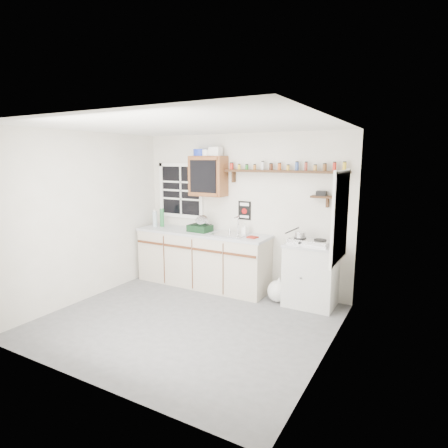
% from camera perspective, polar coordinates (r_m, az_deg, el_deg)
% --- Properties ---
extents(room, '(3.64, 3.24, 2.54)m').
position_cam_1_polar(room, '(4.73, -5.87, -0.58)').
color(room, '#565659').
rests_on(room, ground).
extents(main_cabinet, '(2.31, 0.63, 0.92)m').
position_cam_1_polar(main_cabinet, '(6.28, -3.32, -5.27)').
color(main_cabinet, '#BFB49E').
rests_on(main_cabinet, floor).
extents(right_cabinet, '(0.73, 0.57, 0.91)m').
position_cam_1_polar(right_cabinet, '(5.58, 13.09, -7.56)').
color(right_cabinet, silver).
rests_on(right_cabinet, floor).
extents(sink, '(0.52, 0.44, 0.29)m').
position_cam_1_polar(sink, '(5.91, 1.06, -1.54)').
color(sink, silver).
rests_on(sink, main_cabinet).
extents(upper_cabinet, '(0.60, 0.32, 0.65)m').
position_cam_1_polar(upper_cabinet, '(6.17, -2.45, 7.31)').
color(upper_cabinet, '#5E2C17').
rests_on(upper_cabinet, wall_back).
extents(upper_cabinet_clutter, '(0.49, 0.24, 0.14)m').
position_cam_1_polar(upper_cabinet_clutter, '(6.18, -2.74, 10.88)').
color(upper_cabinet_clutter, '#1A30AB').
rests_on(upper_cabinet_clutter, upper_cabinet).
extents(spice_shelf, '(1.91, 0.18, 0.34)m').
position_cam_1_polar(spice_shelf, '(5.67, 9.15, 8.02)').
color(spice_shelf, black).
rests_on(spice_shelf, wall_back).
extents(secondary_shelf, '(0.45, 0.16, 0.24)m').
position_cam_1_polar(secondary_shelf, '(5.52, 15.20, 4.06)').
color(secondary_shelf, black).
rests_on(secondary_shelf, wall_back).
extents(warning_sign, '(0.22, 0.02, 0.30)m').
position_cam_1_polar(warning_sign, '(6.06, 3.15, 2.08)').
color(warning_sign, black).
rests_on(warning_sign, wall_back).
extents(window_back, '(0.93, 0.03, 0.98)m').
position_cam_1_polar(window_back, '(6.66, -6.58, 5.09)').
color(window_back, black).
rests_on(window_back, wall_back).
extents(window_right, '(0.03, 0.78, 1.08)m').
position_cam_1_polar(window_right, '(4.50, 17.38, 1.04)').
color(window_right, black).
rests_on(window_right, wall_back).
extents(water_bottles, '(0.18, 0.15, 0.35)m').
position_cam_1_polar(water_bottles, '(6.69, -9.96, 0.90)').
color(water_bottles, '#ACC2CA').
rests_on(water_bottles, main_cabinet).
extents(dish_rack, '(0.38, 0.30, 0.27)m').
position_cam_1_polar(dish_rack, '(6.16, -3.58, -0.36)').
color(dish_rack, black).
rests_on(dish_rack, main_cabinet).
extents(soap_bottle, '(0.10, 0.10, 0.18)m').
position_cam_1_polar(soap_bottle, '(5.91, 3.21, -0.77)').
color(soap_bottle, white).
rests_on(soap_bottle, main_cabinet).
extents(rag, '(0.17, 0.15, 0.02)m').
position_cam_1_polar(rag, '(5.70, 4.37, -2.02)').
color(rag, maroon).
rests_on(rag, main_cabinet).
extents(hotplate, '(0.61, 0.37, 0.08)m').
position_cam_1_polar(hotplate, '(5.44, 12.96, -2.63)').
color(hotplate, silver).
rests_on(hotplate, right_cabinet).
extents(saucepan, '(0.36, 0.24, 0.16)m').
position_cam_1_polar(saucepan, '(5.47, 11.48, -1.62)').
color(saucepan, silver).
rests_on(saucepan, hotplate).
extents(trash_bag, '(0.36, 0.33, 0.41)m').
position_cam_1_polar(trash_bag, '(5.68, 8.17, -10.05)').
color(trash_bag, silver).
rests_on(trash_bag, floor).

